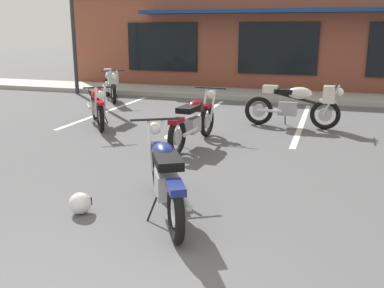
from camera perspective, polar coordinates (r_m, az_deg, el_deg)
ground_plane at (r=6.66m, az=0.42°, el=-3.96°), size 80.00×80.00×0.00m
sidewalk_kerb at (r=14.22m, az=9.98°, el=6.16°), size 22.00×1.80×0.14m
brick_storefront_building at (r=18.25m, az=12.11°, el=13.14°), size 15.53×6.54×3.45m
painted_stall_lines at (r=10.73m, az=7.28°, el=3.15°), size 7.61×4.80×0.01m
motorcycle_foreground_classic at (r=5.18m, az=-3.44°, el=-4.15°), size 1.28×1.91×0.98m
motorcycle_silver_naked at (r=9.98m, az=13.32°, el=5.07°), size 2.11×0.66×0.98m
motorcycle_blue_standard at (r=13.58m, az=-10.42°, el=7.70°), size 1.42×1.83×0.98m
motorcycle_green_cafe_racer at (r=8.25m, az=0.20°, el=3.03°), size 0.67×2.11×0.98m
motorcycle_orange_scrambler at (r=10.18m, az=-12.11°, el=4.95°), size 1.43×1.82×0.98m
helmet_on_pavement at (r=5.44m, az=-14.15°, el=-7.39°), size 0.26×0.26×0.26m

